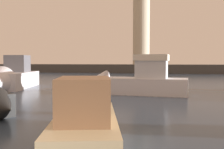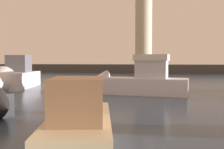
{
  "view_description": "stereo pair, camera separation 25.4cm",
  "coord_description": "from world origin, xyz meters",
  "px_view_note": "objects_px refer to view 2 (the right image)",
  "views": [
    {
      "loc": [
        2.5,
        -1.74,
        2.51
      ],
      "look_at": [
        -1.44,
        17.27,
        1.52
      ],
      "focal_mm": 41.88,
      "sensor_mm": 36.0,
      "label": 1
    },
    {
      "loc": [
        2.75,
        -1.68,
        2.51
      ],
      "look_at": [
        -1.44,
        17.27,
        1.52
      ],
      "focal_mm": 41.88,
      "sensor_mm": 36.0,
      "label": 2
    }
  ],
  "objects_px": {
    "motorboat_1": "(131,81)",
    "motorboat_2": "(11,79)",
    "mooring_buoy": "(60,106)",
    "motorboat_4": "(82,121)",
    "lighthouse": "(144,24)"
  },
  "relations": [
    {
      "from": "motorboat_1",
      "to": "motorboat_4",
      "type": "height_order",
      "value": "motorboat_1"
    },
    {
      "from": "lighthouse",
      "to": "motorboat_1",
      "type": "distance_m",
      "value": 38.57
    },
    {
      "from": "motorboat_1",
      "to": "motorboat_2",
      "type": "xyz_separation_m",
      "value": [
        -11.02,
        0.92,
        -0.0
      ]
    },
    {
      "from": "motorboat_4",
      "to": "motorboat_2",
      "type": "bearing_deg",
      "value": 130.35
    },
    {
      "from": "motorboat_4",
      "to": "lighthouse",
      "type": "bearing_deg",
      "value": 93.46
    },
    {
      "from": "motorboat_1",
      "to": "mooring_buoy",
      "type": "relative_size",
      "value": 11.19
    },
    {
      "from": "motorboat_2",
      "to": "motorboat_1",
      "type": "bearing_deg",
      "value": -4.75
    },
    {
      "from": "lighthouse",
      "to": "motorboat_2",
      "type": "height_order",
      "value": "lighthouse"
    },
    {
      "from": "lighthouse",
      "to": "motorboat_2",
      "type": "distance_m",
      "value": 38.51
    },
    {
      "from": "motorboat_4",
      "to": "motorboat_1",
      "type": "bearing_deg",
      "value": 91.54
    },
    {
      "from": "motorboat_2",
      "to": "motorboat_4",
      "type": "xyz_separation_m",
      "value": [
        11.36,
        -13.37,
        -0.27
      ]
    },
    {
      "from": "lighthouse",
      "to": "motorboat_4",
      "type": "relative_size",
      "value": 3.08
    },
    {
      "from": "motorboat_1",
      "to": "motorboat_2",
      "type": "distance_m",
      "value": 11.06
    },
    {
      "from": "lighthouse",
      "to": "motorboat_2",
      "type": "relative_size",
      "value": 2.05
    },
    {
      "from": "lighthouse",
      "to": "mooring_buoy",
      "type": "xyz_separation_m",
      "value": [
        0.51,
        -45.62,
        -10.3
      ]
    }
  ]
}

